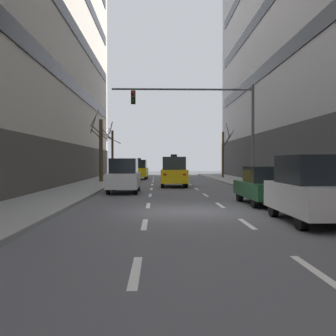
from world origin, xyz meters
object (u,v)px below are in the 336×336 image
(taxi_driving_2, at_px, (174,172))
(street_tree_2, at_px, (223,153))
(car_parked_1, at_px, (311,189))
(street_tree_0, at_px, (101,149))
(car_parked_2, at_px, (265,186))
(street_tree_1, at_px, (112,152))
(taxi_driving_1, at_px, (139,170))
(traffic_signal_0, at_px, (211,115))
(car_driving_0, at_px, (124,176))

(taxi_driving_2, height_order, street_tree_2, street_tree_2)
(car_parked_1, relative_size, street_tree_2, 0.74)
(street_tree_0, bearing_deg, car_parked_2, -61.03)
(street_tree_1, bearing_deg, taxi_driving_1, -23.56)
(car_parked_2, height_order, street_tree_2, street_tree_2)
(taxi_driving_2, relative_size, street_tree_0, 0.73)
(taxi_driving_1, height_order, traffic_signal_0, traffic_signal_0)
(car_driving_0, relative_size, traffic_signal_0, 0.46)
(car_parked_2, xyz_separation_m, traffic_signal_0, (-1.25, 8.20, 3.98))
(street_tree_2, bearing_deg, car_parked_1, -94.65)
(car_driving_0, bearing_deg, car_parked_1, -60.41)
(car_driving_0, relative_size, street_tree_1, 0.79)
(taxi_driving_1, distance_m, street_tree_0, 8.18)
(street_tree_2, bearing_deg, taxi_driving_1, -175.29)
(car_parked_2, distance_m, street_tree_0, 19.59)
(car_driving_0, distance_m, street_tree_1, 19.45)
(car_driving_0, relative_size, taxi_driving_1, 1.00)
(street_tree_1, bearing_deg, traffic_signal_0, -64.86)
(car_parked_2, bearing_deg, taxi_driving_2, 105.66)
(car_driving_0, height_order, taxi_driving_1, taxi_driving_1)
(car_driving_0, bearing_deg, taxi_driving_1, 89.72)
(car_parked_1, distance_m, street_tree_0, 24.09)
(car_parked_2, distance_m, street_tree_1, 27.49)
(taxi_driving_2, height_order, car_parked_1, taxi_driving_2)
(car_driving_0, relative_size, street_tree_0, 0.67)
(street_tree_0, height_order, street_tree_1, street_tree_0)
(street_tree_1, height_order, street_tree_2, street_tree_2)
(taxi_driving_1, relative_size, street_tree_2, 0.74)
(taxi_driving_2, distance_m, car_parked_1, 17.55)
(car_parked_1, distance_m, car_parked_2, 5.05)
(car_driving_0, distance_m, car_parked_2, 9.32)
(car_parked_2, xyz_separation_m, street_tree_2, (2.46, 25.18, 1.94))
(car_driving_0, height_order, car_parked_2, car_driving_0)
(taxi_driving_2, relative_size, car_parked_1, 1.07)
(street_tree_0, xyz_separation_m, street_tree_2, (11.89, 8.13, -0.20))
(car_parked_1, bearing_deg, car_driving_0, 119.59)
(car_parked_1, bearing_deg, street_tree_0, 113.13)
(car_parked_1, distance_m, street_tree_1, 32.25)
(street_tree_2, bearing_deg, taxi_driving_2, -114.27)
(taxi_driving_1, bearing_deg, car_parked_1, -77.54)
(car_driving_0, bearing_deg, street_tree_0, 105.15)
(car_driving_0, height_order, taxi_driving_2, taxi_driving_2)
(street_tree_2, bearing_deg, street_tree_1, 177.36)
(taxi_driving_2, bearing_deg, street_tree_0, 141.02)
(traffic_signal_0, relative_size, street_tree_2, 1.58)
(car_driving_0, distance_m, taxi_driving_2, 6.43)
(street_tree_2, bearing_deg, car_parked_2, -95.57)
(traffic_signal_0, bearing_deg, street_tree_1, 115.14)
(car_parked_1, xyz_separation_m, street_tree_1, (-9.47, 30.77, 1.86))
(car_driving_0, xyz_separation_m, car_parked_2, (6.60, -6.58, -0.20))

